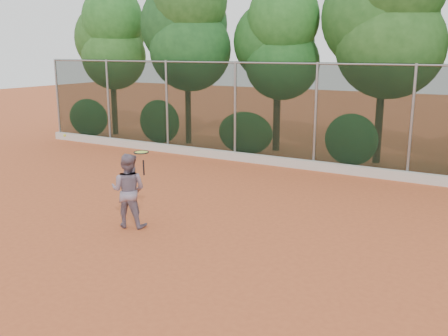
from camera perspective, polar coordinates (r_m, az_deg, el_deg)
The scene contains 7 objects.
ground at distance 10.92m, azimuth -2.64°, elevation -7.45°, with size 80.00×80.00×0.00m, color #C5592E.
concrete_curb at distance 16.79m, azimuth 9.97°, elevation 0.31°, with size 24.00×0.20×0.30m, color beige.
tennis_player at distance 11.28m, azimuth -10.87°, elevation -2.53°, with size 0.81×0.63×1.67m, color slate.
chainlink_fence at distance 16.66m, azimuth 10.42°, elevation 6.17°, with size 24.09×0.09×3.50m.
foliage_backdrop at distance 18.60m, azimuth 11.26°, elevation 14.71°, with size 23.70×3.63×7.55m.
tennis_racket at distance 10.78m, azimuth -9.41°, elevation 1.58°, with size 0.39×0.39×0.54m.
tennis_ball_in_flight at distance 12.65m, azimuth -17.75°, elevation 3.57°, with size 0.07×0.07×0.07m.
Camera 1 is at (5.53, -8.59, 3.87)m, focal length 40.00 mm.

